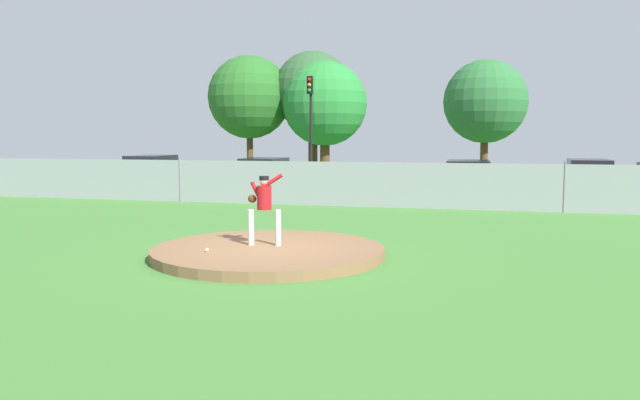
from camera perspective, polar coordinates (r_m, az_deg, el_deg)
ground_plane at (r=19.50m, az=1.12°, el=-1.89°), size 80.00×80.00×0.00m
asphalt_strip at (r=27.79m, az=5.18°, el=0.41°), size 44.00×7.00×0.01m
pitchers_mound at (r=13.79m, az=-4.69°, el=-4.70°), size 5.06×5.06×0.21m
pitcher_youth at (r=13.87m, az=-5.12°, el=-0.23°), size 0.83×0.32×1.60m
baseball at (r=13.39m, az=-10.21°, el=-4.48°), size 0.07×0.07×0.07m
chainlink_fence at (r=23.31m, az=3.40°, el=1.42°), size 36.06×0.07×1.76m
parked_car_champagne at (r=27.97m, az=23.15°, el=1.64°), size 1.93×4.37×1.67m
parked_car_red at (r=27.32m, az=13.26°, el=1.79°), size 2.00×4.53×1.59m
parked_car_silver at (r=28.74m, az=-5.06°, el=2.14°), size 1.86×4.42×1.62m
parked_car_white at (r=31.67m, az=-15.02°, el=2.37°), size 1.86×4.74×1.68m
traffic_cone_orange at (r=27.06m, az=-10.81°, el=0.73°), size 0.40×0.40×0.55m
traffic_light_near at (r=32.50m, az=-0.87°, el=7.92°), size 0.28×0.46×5.64m
tree_broad_right at (r=38.63m, az=-6.42°, el=9.23°), size 4.99×4.99×7.43m
tree_bushy_near at (r=38.26m, az=-0.65°, el=9.80°), size 4.75×4.75×7.67m
tree_leaning_west at (r=37.02m, az=0.45°, el=8.70°), size 4.92×4.92×6.95m
tree_tall_centre at (r=35.53m, az=14.76°, el=8.61°), size 4.50×4.50×6.72m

